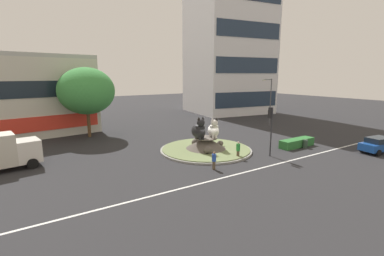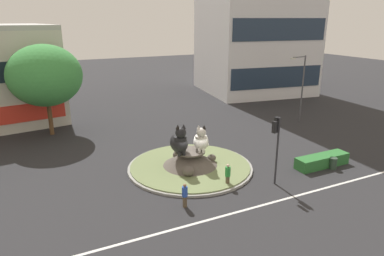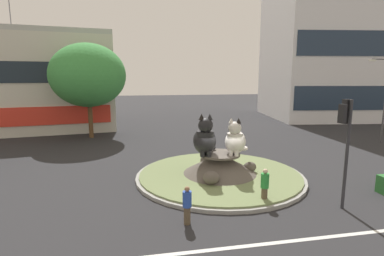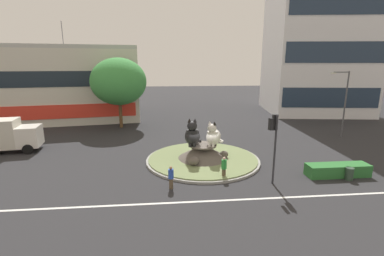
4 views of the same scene
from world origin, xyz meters
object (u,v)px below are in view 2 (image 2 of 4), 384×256
at_px(cat_statue_black, 179,142).
at_px(broadleaf_tree_behind_island, 45,76).
at_px(litter_bin, 333,163).
at_px(traffic_light_mast, 276,136).
at_px(cat_statue_white, 201,140).
at_px(pedestrian_green_shirt, 228,175).
at_px(pedestrian_blue_shirt, 185,195).
at_px(streetlight_arm, 301,84).

relative_size(cat_statue_black, broadleaf_tree_behind_island, 0.27).
relative_size(broadleaf_tree_behind_island, litter_bin, 9.86).
xyz_separation_m(cat_statue_black, broadleaf_tree_behind_island, (-8.03, 13.51, 3.61)).
xyz_separation_m(traffic_light_mast, litter_bin, (5.78, 0.01, -3.09)).
xyz_separation_m(cat_statue_white, traffic_light_mast, (3.26, -4.75, 1.33)).
bearing_deg(cat_statue_white, litter_bin, 87.62).
xyz_separation_m(broadleaf_tree_behind_island, pedestrian_green_shirt, (9.91, -17.45, -5.04)).
bearing_deg(traffic_light_mast, pedestrian_blue_shirt, 82.24).
height_order(pedestrian_blue_shirt, litter_bin, pedestrian_blue_shirt).
distance_m(cat_statue_white, pedestrian_blue_shirt, 6.31).
distance_m(cat_statue_black, broadleaf_tree_behind_island, 16.12).
xyz_separation_m(cat_statue_black, streetlight_arm, (17.37, 6.25, 1.97)).
bearing_deg(cat_statue_white, pedestrian_green_shirt, 27.61).
height_order(traffic_light_mast, streetlight_arm, streetlight_arm).
bearing_deg(litter_bin, cat_statue_white, 152.34).
bearing_deg(traffic_light_mast, litter_bin, -99.23).
relative_size(cat_statue_black, pedestrian_green_shirt, 1.44).
xyz_separation_m(cat_statue_black, cat_statue_white, (1.73, -0.22, -0.09)).
bearing_deg(cat_statue_black, pedestrian_blue_shirt, -12.50).
height_order(cat_statue_black, pedestrian_blue_shirt, cat_statue_black).
bearing_deg(cat_statue_white, traffic_light_mast, 59.72).
bearing_deg(pedestrian_blue_shirt, cat_statue_black, 72.58).
height_order(cat_statue_black, traffic_light_mast, traffic_light_mast).
bearing_deg(broadleaf_tree_behind_island, litter_bin, -44.48).
height_order(broadleaf_tree_behind_island, streetlight_arm, broadleaf_tree_behind_island).
bearing_deg(litter_bin, pedestrian_green_shirt, 173.48).
bearing_deg(broadleaf_tree_behind_island, cat_statue_white, -54.59).
bearing_deg(cat_statue_black, litter_bin, 73.30).
xyz_separation_m(cat_statue_black, litter_bin, (10.77, -4.96, -1.85)).
height_order(cat_statue_white, broadleaf_tree_behind_island, broadleaf_tree_behind_island).
distance_m(cat_statue_black, cat_statue_white, 1.74).
bearing_deg(streetlight_arm, pedestrian_green_shirt, 24.74).
relative_size(traffic_light_mast, streetlight_arm, 0.66).
height_order(cat_statue_white, pedestrian_green_shirt, cat_statue_white).
relative_size(streetlight_arm, pedestrian_green_shirt, 4.40).
xyz_separation_m(pedestrian_green_shirt, litter_bin, (8.89, -1.02, -0.42)).
bearing_deg(litter_bin, streetlight_arm, 59.50).
height_order(streetlight_arm, pedestrian_blue_shirt, streetlight_arm).
bearing_deg(pedestrian_blue_shirt, litter_bin, 4.03).
relative_size(traffic_light_mast, broadleaf_tree_behind_island, 0.54).
relative_size(cat_statue_black, litter_bin, 2.66).
bearing_deg(cat_statue_white, streetlight_arm, 137.74).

